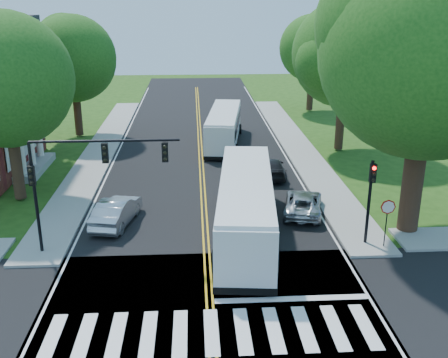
{
  "coord_description": "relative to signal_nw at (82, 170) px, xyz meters",
  "views": [
    {
      "loc": [
        -0.53,
        -17.48,
        12.11
      ],
      "look_at": [
        1.13,
        10.37,
        2.4
      ],
      "focal_mm": 42.0,
      "sensor_mm": 36.0,
      "label": 1
    }
  ],
  "objects": [
    {
      "name": "cross_road",
      "position": [
        5.86,
        -6.43,
        -4.37
      ],
      "size": [
        60.0,
        12.0,
        0.01
      ],
      "primitive_type": "cube",
      "color": "black",
      "rests_on": "ground"
    },
    {
      "name": "hatchback",
      "position": [
        0.91,
        3.46,
        -3.61
      ],
      "size": [
        2.53,
        4.84,
        1.52
      ],
      "primitive_type": "imported",
      "rotation": [
        0.0,
        0.0,
        2.93
      ],
      "color": "#B5B6BC",
      "rests_on": "road"
    },
    {
      "name": "dark_sedan",
      "position": [
        10.81,
        11.18,
        -3.74
      ],
      "size": [
        1.94,
        4.41,
        1.26
      ],
      "primitive_type": "imported",
      "rotation": [
        0.0,
        0.0,
        3.1
      ],
      "color": "black",
      "rests_on": "road"
    },
    {
      "name": "stop_bar",
      "position": [
        9.36,
        -4.83,
        -4.36
      ],
      "size": [
        6.6,
        0.4,
        0.01
      ],
      "primitive_type": "cube",
      "color": "silver",
      "rests_on": "road"
    },
    {
      "name": "edge_line_e",
      "position": [
        12.66,
        15.57,
        -4.36
      ],
      "size": [
        0.12,
        70.0,
        0.01
      ],
      "primitive_type": "cube",
      "color": "silver",
      "rests_on": "road"
    },
    {
      "name": "tree_ne_big",
      "position": [
        16.86,
        1.57,
        5.24
      ],
      "size": [
        10.8,
        10.8,
        14.91
      ],
      "color": "black",
      "rests_on": "ground"
    },
    {
      "name": "edge_line_w",
      "position": [
        -0.94,
        15.57,
        -4.36
      ],
      "size": [
        0.12,
        70.0,
        0.01
      ],
      "primitive_type": "cube",
      "color": "silver",
      "rests_on": "road"
    },
    {
      "name": "ground",
      "position": [
        5.86,
        -6.43,
        -4.38
      ],
      "size": [
        140.0,
        140.0,
        0.0
      ],
      "primitive_type": "plane",
      "color": "#1F4511",
      "rests_on": "ground"
    },
    {
      "name": "sidewalk_ne",
      "position": [
        14.16,
        18.57,
        -4.3
      ],
      "size": [
        2.6,
        40.0,
        0.15
      ],
      "primitive_type": "cube",
      "color": "gray",
      "rests_on": "ground"
    },
    {
      "name": "tree_west_far",
      "position": [
        -5.14,
        23.57,
        2.62
      ],
      "size": [
        7.6,
        7.6,
        10.67
      ],
      "color": "black",
      "rests_on": "ground"
    },
    {
      "name": "stop_sign",
      "position": [
        14.86,
        -0.45,
        -2.35
      ],
      "size": [
        0.76,
        0.08,
        2.53
      ],
      "color": "black",
      "rests_on": "ground"
    },
    {
      "name": "tree_west_near",
      "position": [
        -5.64,
        7.57,
        3.15
      ],
      "size": [
        8.0,
        8.0,
        11.4
      ],
      "color": "black",
      "rests_on": "ground"
    },
    {
      "name": "sidewalk_nw",
      "position": [
        -2.44,
        18.57,
        -4.3
      ],
      "size": [
        2.6,
        40.0,
        0.15
      ],
      "primitive_type": "cube",
      "color": "gray",
      "rests_on": "ground"
    },
    {
      "name": "bus_follow",
      "position": [
        7.95,
        20.24,
        -2.85
      ],
      "size": [
        3.86,
        11.36,
        2.88
      ],
      "rotation": [
        0.0,
        0.0,
        3.01
      ],
      "color": "silver",
      "rests_on": "road"
    },
    {
      "name": "tree_east_mid",
      "position": [
        17.36,
        17.57,
        3.48
      ],
      "size": [
        8.4,
        8.4,
        11.93
      ],
      "color": "black",
      "rests_on": "ground"
    },
    {
      "name": "crosswalk",
      "position": [
        5.86,
        -6.93,
        -4.36
      ],
      "size": [
        12.6,
        3.0,
        0.01
      ],
      "primitive_type": "cube",
      "color": "silver",
      "rests_on": "road"
    },
    {
      "name": "bus_lead",
      "position": [
        7.99,
        1.54,
        -2.64
      ],
      "size": [
        4.0,
        12.83,
        3.27
      ],
      "rotation": [
        0.0,
        0.0,
        3.04
      ],
      "color": "silver",
      "rests_on": "road"
    },
    {
      "name": "suv",
      "position": [
        11.68,
        4.4,
        -3.73
      ],
      "size": [
        3.1,
        4.92,
        1.27
      ],
      "primitive_type": "imported",
      "rotation": [
        0.0,
        0.0,
        2.91
      ],
      "color": "#ADB0B4",
      "rests_on": "road"
    },
    {
      "name": "tree_east_far",
      "position": [
        18.36,
        33.57,
        2.48
      ],
      "size": [
        7.2,
        7.2,
        10.34
      ],
      "color": "black",
      "rests_on": "ground"
    },
    {
      "name": "road",
      "position": [
        5.86,
        11.57,
        -4.37
      ],
      "size": [
        14.0,
        96.0,
        0.01
      ],
      "primitive_type": "cube",
      "color": "black",
      "rests_on": "ground"
    },
    {
      "name": "signal_nw",
      "position": [
        0.0,
        0.0,
        0.0
      ],
      "size": [
        7.15,
        0.46,
        5.66
      ],
      "color": "black",
      "rests_on": "ground"
    },
    {
      "name": "center_line",
      "position": [
        5.86,
        15.57,
        -4.36
      ],
      "size": [
        0.36,
        70.0,
        0.01
      ],
      "primitive_type": "cube",
      "color": "gold",
      "rests_on": "road"
    },
    {
      "name": "signal_ne",
      "position": [
        14.06,
        0.01,
        -1.41
      ],
      "size": [
        0.3,
        0.46,
        4.4
      ],
      "color": "black",
      "rests_on": "ground"
    }
  ]
}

